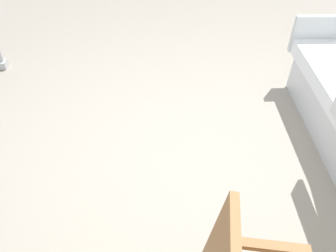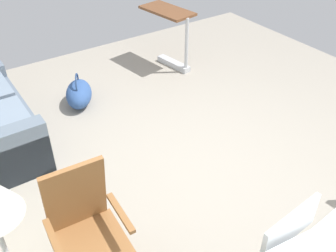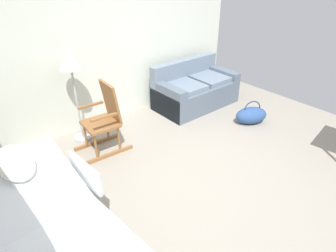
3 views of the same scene
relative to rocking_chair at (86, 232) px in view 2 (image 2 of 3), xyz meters
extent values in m
plane|color=gray|center=(0.56, -1.54, -0.50)|extent=(6.57, 6.57, 0.00)
cube|color=silver|center=(-0.83, -1.12, 0.13)|extent=(0.08, 0.56, 0.28)
cube|color=slate|center=(1.40, 0.23, -0.20)|extent=(0.18, 0.85, 0.60)
cylinder|color=brown|center=(0.10, -0.20, -0.25)|extent=(0.04, 0.04, 0.40)
cube|color=brown|center=(-0.08, 0.00, -0.05)|extent=(0.49, 0.51, 0.04)
cube|color=brown|center=(0.12, -0.01, 0.25)|extent=(0.15, 0.44, 0.60)
cube|color=brown|center=(-0.11, -0.22, 0.17)|extent=(0.39, 0.07, 0.03)
cube|color=brown|center=(-0.08, 0.24, 0.17)|extent=(0.39, 0.07, 0.03)
cube|color=#B2B5BA|center=(2.55, -2.52, -0.46)|extent=(0.61, 0.21, 0.08)
cylinder|color=black|center=(2.29, -2.56, -0.47)|extent=(0.07, 0.07, 0.06)
cylinder|color=black|center=(2.81, -2.48, -0.47)|extent=(0.07, 0.07, 0.06)
cylinder|color=#B2B5BA|center=(2.29, -2.56, -0.05)|extent=(0.05, 0.05, 0.74)
cube|color=brown|center=(2.69, -2.50, 0.32)|extent=(0.85, 0.52, 0.04)
ellipsoid|color=#2D4C84|center=(2.35, -0.92, -0.35)|extent=(0.64, 0.54, 0.30)
torus|color=navy|center=(2.35, -0.92, -0.22)|extent=(0.28, 0.15, 0.30)
camera|label=1|loc=(0.26, 0.51, 1.51)|focal=35.46mm
camera|label=2|loc=(-1.77, 0.51, 2.18)|focal=41.19mm
camera|label=3|loc=(-1.67, -3.48, 2.04)|focal=31.16mm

